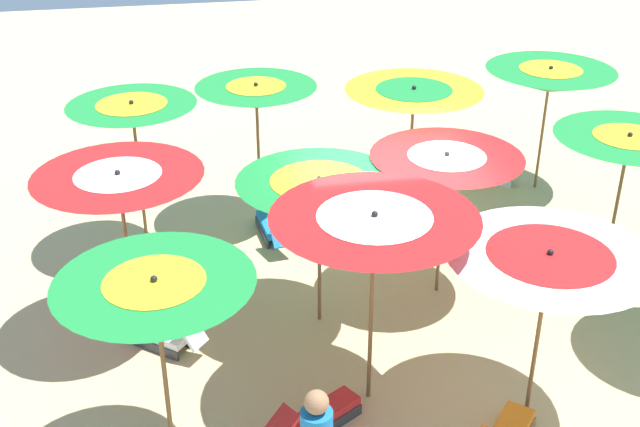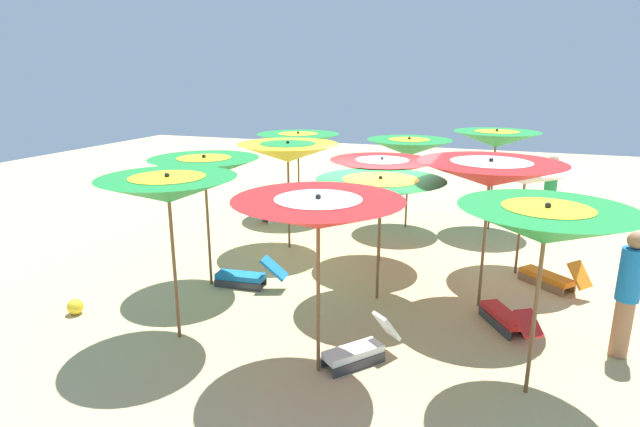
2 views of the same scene
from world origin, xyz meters
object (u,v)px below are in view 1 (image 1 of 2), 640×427
(beach_umbrella_4, at_px, (119,188))
(beach_ball, at_px, (150,186))
(beach_umbrella_7, at_px, (627,149))
(beach_umbrella_9, at_px, (256,97))
(beach_umbrella_10, at_px, (413,101))
(beach_umbrella_1, at_px, (374,232))
(beach_umbrella_6, at_px, (446,167))
(beach_umbrella_11, at_px, (549,80))
(lounger_4, at_px, (164,335))
(beach_umbrella_0, at_px, (156,299))
(lounger_2, at_px, (485,172))
(beach_umbrella_2, at_px, (548,268))
(beach_umbrella_5, at_px, (319,191))
(beach_umbrella_8, at_px, (133,115))
(lounger_3, at_px, (273,227))
(lounger_1, at_px, (317,416))

(beach_umbrella_4, bearing_deg, beach_ball, 177.14)
(beach_umbrella_7, bearing_deg, beach_umbrella_9, -119.36)
(beach_umbrella_10, bearing_deg, beach_umbrella_1, -22.20)
(beach_umbrella_4, distance_m, beach_umbrella_6, 4.31)
(beach_umbrella_11, distance_m, lounger_4, 7.93)
(beach_umbrella_1, bearing_deg, beach_umbrella_4, -124.48)
(beach_umbrella_0, height_order, beach_umbrella_1, beach_umbrella_1)
(lounger_4, bearing_deg, lounger_2, -106.31)
(beach_umbrella_4, relative_size, lounger_4, 2.26)
(lounger_2, height_order, beach_ball, lounger_2)
(beach_umbrella_2, distance_m, lounger_2, 6.55)
(beach_umbrella_7, xyz_separation_m, beach_ball, (-4.17, -6.71, -1.92))
(beach_umbrella_5, xyz_separation_m, beach_umbrella_8, (-2.45, -2.33, 0.28))
(beach_umbrella_4, relative_size, beach_umbrella_6, 1.09)
(beach_ball, bearing_deg, beach_umbrella_0, 1.64)
(beach_umbrella_2, bearing_deg, beach_umbrella_5, -138.16)
(lounger_2, xyz_separation_m, lounger_3, (1.37, -4.16, 0.01))
(beach_umbrella_2, distance_m, lounger_1, 3.07)
(beach_umbrella_8, xyz_separation_m, lounger_4, (2.71, 0.22, -2.05))
(beach_umbrella_5, relative_size, lounger_1, 1.73)
(beach_umbrella_6, bearing_deg, lounger_3, -132.91)
(beach_umbrella_4, relative_size, lounger_1, 1.90)
(lounger_4, relative_size, beach_ball, 4.13)
(beach_umbrella_4, bearing_deg, lounger_4, 38.73)
(beach_umbrella_1, height_order, beach_umbrella_2, beach_umbrella_1)
(beach_umbrella_5, distance_m, beach_umbrella_7, 4.46)
(beach_umbrella_11, relative_size, lounger_4, 2.17)
(beach_umbrella_1, distance_m, beach_umbrella_5, 1.74)
(beach_umbrella_8, xyz_separation_m, beach_umbrella_9, (-0.61, 1.90, -0.06))
(beach_umbrella_2, xyz_separation_m, beach_ball, (-6.79, -4.32, -1.84))
(beach_umbrella_5, relative_size, beach_umbrella_11, 0.95)
(lounger_2, bearing_deg, beach_umbrella_6, -94.69)
(beach_umbrella_11, xyz_separation_m, beach_ball, (-1.13, -6.96, -1.92))
(beach_umbrella_4, height_order, beach_umbrella_11, beach_umbrella_4)
(beach_umbrella_0, bearing_deg, beach_umbrella_2, 91.13)
(beach_umbrella_0, relative_size, lounger_3, 1.77)
(beach_umbrella_11, xyz_separation_m, lounger_4, (3.62, -6.81, -1.84))
(beach_umbrella_0, height_order, beach_umbrella_8, beach_umbrella_8)
(beach_umbrella_4, height_order, lounger_1, beach_umbrella_4)
(beach_umbrella_9, xyz_separation_m, lounger_1, (5.20, -0.01, -2.01))
(beach_umbrella_5, height_order, beach_umbrella_6, beach_umbrella_6)
(beach_umbrella_7, xyz_separation_m, lounger_4, (0.58, -6.56, -1.85))
(beach_umbrella_1, xyz_separation_m, beach_ball, (-6.19, -2.54, -2.14))
(beach_umbrella_4, relative_size, beach_umbrella_5, 1.10)
(beach_umbrella_9, distance_m, beach_umbrella_10, 2.48)
(beach_umbrella_1, xyz_separation_m, beach_umbrella_2, (0.60, 1.78, -0.30))
(beach_umbrella_10, distance_m, lounger_3, 3.02)
(lounger_1, distance_m, beach_ball, 6.87)
(beach_umbrella_4, relative_size, beach_umbrella_11, 1.04)
(beach_umbrella_1, distance_m, beach_umbrella_6, 2.62)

